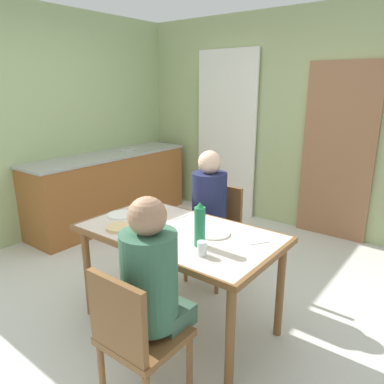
% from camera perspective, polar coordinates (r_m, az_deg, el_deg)
% --- Properties ---
extents(ground_plane, '(5.85, 5.85, 0.00)m').
position_cam_1_polar(ground_plane, '(3.31, -3.64, -15.56)').
color(ground_plane, silver).
extents(wall_back, '(4.43, 0.10, 2.61)m').
position_cam_1_polar(wall_back, '(4.75, 14.46, 10.50)').
color(wall_back, '#A2B27B').
rests_on(wall_back, ground_plane).
extents(wall_left, '(0.10, 3.37, 2.61)m').
position_cam_1_polar(wall_left, '(4.81, -18.97, 10.21)').
color(wall_left, '#A0B57C').
rests_on(wall_left, ground_plane).
extents(door_wooden, '(0.80, 0.05, 2.00)m').
position_cam_1_polar(door_wooden, '(4.50, 21.68, 5.63)').
color(door_wooden, '#966544').
rests_on(door_wooden, ground_plane).
extents(curtain_panel, '(0.90, 0.03, 2.19)m').
position_cam_1_polar(curtain_panel, '(5.06, 5.30, 8.89)').
color(curtain_panel, white).
rests_on(curtain_panel, ground_plane).
extents(kitchen_counter, '(0.61, 2.26, 0.91)m').
position_cam_1_polar(kitchen_counter, '(4.91, -12.53, 0.64)').
color(kitchen_counter, '#945728').
rests_on(kitchen_counter, ground_plane).
extents(dining_table, '(1.42, 0.81, 0.76)m').
position_cam_1_polar(dining_table, '(2.63, -2.01, -7.62)').
color(dining_table, brown).
rests_on(dining_table, ground_plane).
extents(chair_near_diner, '(0.40, 0.40, 0.87)m').
position_cam_1_polar(chair_near_diner, '(2.06, -8.89, -21.20)').
color(chair_near_diner, brown).
rests_on(chair_near_diner, ground_plane).
extents(chair_far_diner, '(0.40, 0.40, 0.87)m').
position_cam_1_polar(chair_far_diner, '(3.36, 3.84, -5.48)').
color(chair_far_diner, brown).
rests_on(chair_far_diner, ground_plane).
extents(person_near_diner, '(0.30, 0.37, 0.77)m').
position_cam_1_polar(person_near_diner, '(1.98, -6.34, -12.87)').
color(person_near_diner, '#3F604C').
rests_on(person_near_diner, ground_plane).
extents(person_far_diner, '(0.30, 0.37, 0.77)m').
position_cam_1_polar(person_far_diner, '(3.16, 2.56, -1.44)').
color(person_far_diner, '#251E51').
rests_on(person_far_diner, ground_plane).
extents(water_bottle_green_near, '(0.07, 0.07, 0.29)m').
position_cam_1_polar(water_bottle_green_near, '(2.32, 1.22, -5.22)').
color(water_bottle_green_near, '#20784B').
rests_on(water_bottle_green_near, dining_table).
extents(serving_bowl_center, '(0.17, 0.17, 0.05)m').
position_cam_1_polar(serving_bowl_center, '(2.60, -5.13, -5.47)').
color(serving_bowl_center, silver).
rests_on(serving_bowl_center, dining_table).
extents(dinner_plate_near_left, '(0.22, 0.22, 0.01)m').
position_cam_1_polar(dinner_plate_near_left, '(2.54, 3.37, -6.44)').
color(dinner_plate_near_left, white).
rests_on(dinner_plate_near_left, dining_table).
extents(dinner_plate_near_right, '(0.22, 0.22, 0.01)m').
position_cam_1_polar(dinner_plate_near_right, '(2.95, -10.92, -3.48)').
color(dinner_plate_near_right, white).
rests_on(dinner_plate_near_right, dining_table).
extents(dinner_plate_far_center, '(0.22, 0.22, 0.01)m').
position_cam_1_polar(dinner_plate_far_center, '(3.09, -7.06, -2.36)').
color(dinner_plate_far_center, white).
rests_on(dinner_plate_far_center, dining_table).
extents(drinking_glass_by_near_diner, '(0.06, 0.06, 0.09)m').
position_cam_1_polar(drinking_glass_by_near_diner, '(2.23, 1.57, -8.75)').
color(drinking_glass_by_near_diner, silver).
rests_on(drinking_glass_by_near_diner, dining_table).
extents(bread_plate_sliced, '(0.19, 0.19, 0.02)m').
position_cam_1_polar(bread_plate_sliced, '(2.68, -11.20, -5.45)').
color(bread_plate_sliced, '#DBB77A').
rests_on(bread_plate_sliced, dining_table).
extents(cutlery_knife_near, '(0.10, 0.13, 0.00)m').
position_cam_1_polar(cutlery_knife_near, '(2.44, 10.38, -7.80)').
color(cutlery_knife_near, silver).
rests_on(cutlery_knife_near, dining_table).
extents(cutlery_fork_near, '(0.03, 0.15, 0.00)m').
position_cam_1_polar(cutlery_fork_near, '(2.85, -1.75, -3.93)').
color(cutlery_fork_near, silver).
rests_on(cutlery_fork_near, dining_table).
extents(cutlery_knife_far, '(0.15, 0.02, 0.00)m').
position_cam_1_polar(cutlery_knife_far, '(2.32, -3.97, -8.86)').
color(cutlery_knife_far, silver).
rests_on(cutlery_knife_far, dining_table).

